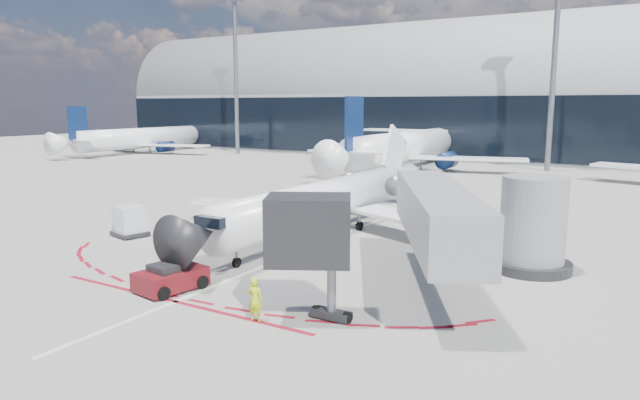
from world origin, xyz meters
The scene contains 15 objects.
ground centered at (0.00, 0.00, 0.00)m, with size 260.00×260.00×0.00m, color gray.
apron_centerline centered at (0.00, 2.00, 0.01)m, with size 0.25×40.00×0.01m, color silver.
apron_stop_bar centered at (0.00, -11.50, 0.01)m, with size 14.00×0.25×0.01m, color maroon.
terminal_building centered at (0.00, 64.97, 8.52)m, with size 150.00×24.15×24.00m.
jet_bridge centered at (9.79, -3.01, 3.01)m, with size 10.03×15.20×4.90m.
light_mast_west centered at (-45.00, 48.00, 12.50)m, with size 0.70×0.70×25.00m, color slate.
light_mast_centre centered at (5.00, 48.00, 12.50)m, with size 0.70×0.70×25.00m, color slate.
regional_jet centered at (-1.06, 3.76, 2.26)m, with size 21.94×27.06×6.78m.
pushback_tug centered at (-1.33, -10.45, 0.55)m, with size 2.47×4.90×1.25m.
ramp_worker centered at (4.28, -11.48, 0.88)m, with size 0.64×0.42×1.75m, color #C9DF17.
uld_container centered at (-11.45, -4.06, 0.96)m, with size 2.43×2.20×1.95m.
safety_cone_left centered at (-6.13, -3.10, 0.27)m, with size 0.39×0.39×0.54m, color #F13505.
safety_cone_right centered at (-3.12, -10.71, 0.24)m, with size 0.34×0.34×0.47m, color #F13505.
bg_airliner_0 centered at (-60.22, 41.46, 5.03)m, with size 31.08×32.90×10.05m, color white, non-canonical shape.
bg_airliner_1 centered at (-11.15, 41.26, 5.73)m, with size 35.45×37.54×11.47m, color white, non-canonical shape.
Camera 1 is at (17.31, -28.28, 8.33)m, focal length 32.00 mm.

